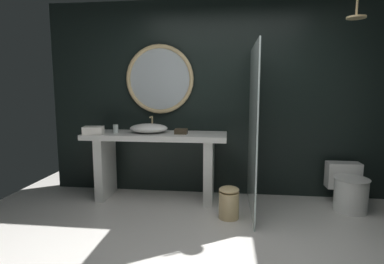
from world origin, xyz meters
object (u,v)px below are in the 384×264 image
object	(u,v)px
round_wall_mirror	(160,79)
rain_shower_head	(356,15)
vessel_sink	(149,128)
waste_bin	(229,202)
folded_hand_towel	(93,130)
toilet	(348,188)
tissue_box	(181,131)
tumbler_cup	(116,129)

from	to	relation	value
round_wall_mirror	rain_shower_head	distance (m)	2.43
vessel_sink	round_wall_mirror	world-z (taller)	round_wall_mirror
round_wall_mirror	waste_bin	distance (m)	1.86
vessel_sink	folded_hand_towel	distance (m)	0.69
waste_bin	toilet	bearing A→B (deg)	17.61
tissue_box	rain_shower_head	bearing A→B (deg)	-3.92
tissue_box	tumbler_cup	bearing A→B (deg)	-179.88
tissue_box	rain_shower_head	size ratio (longest dim) A/B	0.52
rain_shower_head	folded_hand_towel	bearing A→B (deg)	-179.57
rain_shower_head	toilet	world-z (taller)	rain_shower_head
vessel_sink	rain_shower_head	world-z (taller)	rain_shower_head
tumbler_cup	folded_hand_towel	xyz separation A→B (m)	(-0.23, -0.16, -0.01)
tissue_box	folded_hand_towel	size ratio (longest dim) A/B	0.65
toilet	vessel_sink	bearing A→B (deg)	177.94
tumbler_cup	toilet	distance (m)	2.98
vessel_sink	round_wall_mirror	distance (m)	0.69
tumbler_cup	toilet	bearing A→B (deg)	-0.69
rain_shower_head	waste_bin	size ratio (longest dim) A/B	0.82
rain_shower_head	waste_bin	world-z (taller)	rain_shower_head
tumbler_cup	tissue_box	bearing A→B (deg)	0.12
vessel_sink	folded_hand_towel	world-z (taller)	vessel_sink
tissue_box	folded_hand_towel	xyz separation A→B (m)	(-1.09, -0.16, 0.02)
round_wall_mirror	waste_bin	xyz separation A→B (m)	(0.95, -0.80, -1.38)
vessel_sink	rain_shower_head	distance (m)	2.73
tissue_box	waste_bin	xyz separation A→B (m)	(0.61, -0.49, -0.72)
tumbler_cup	folded_hand_towel	world-z (taller)	tumbler_cup
round_wall_mirror	toilet	world-z (taller)	round_wall_mirror
vessel_sink	rain_shower_head	bearing A→B (deg)	-4.46
toilet	folded_hand_towel	size ratio (longest dim) A/B	2.45
round_wall_mirror	folded_hand_towel	xyz separation A→B (m)	(-0.75, -0.47, -0.64)
round_wall_mirror	waste_bin	bearing A→B (deg)	-40.19
tumbler_cup	waste_bin	xyz separation A→B (m)	(1.47, -0.49, -0.74)
round_wall_mirror	waste_bin	world-z (taller)	round_wall_mirror
round_wall_mirror	waste_bin	size ratio (longest dim) A/B	2.55
rain_shower_head	vessel_sink	bearing A→B (deg)	175.54
tumbler_cup	rain_shower_head	bearing A→B (deg)	-2.69
folded_hand_towel	rain_shower_head	bearing A→B (deg)	0.43
round_wall_mirror	toilet	bearing A→B (deg)	-8.31
tissue_box	folded_hand_towel	world-z (taller)	folded_hand_towel
vessel_sink	tissue_box	xyz separation A→B (m)	(0.43, -0.05, -0.03)
tissue_box	round_wall_mirror	bearing A→B (deg)	137.25
waste_bin	vessel_sink	bearing A→B (deg)	152.50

